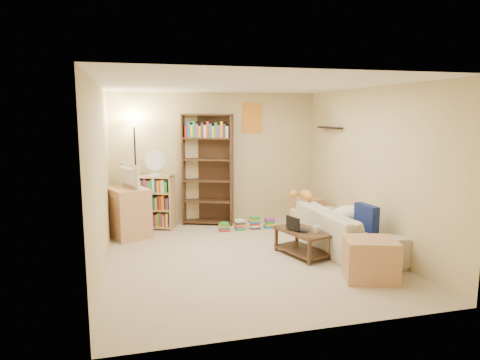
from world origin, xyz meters
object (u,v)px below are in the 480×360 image
(desk_fan, at_px, (155,163))
(short_bookshelf, at_px, (153,202))
(television, at_px, (126,176))
(tabby_cat, at_px, (304,195))
(coffee_table, at_px, (303,240))
(laptop, at_px, (299,229))
(sofa, at_px, (343,229))
(floor_lamp, at_px, (135,142))
(end_cabinet, at_px, (370,259))
(tv_stand, at_px, (127,212))
(tall_bookshelf, at_px, (208,167))
(side_table, at_px, (307,213))
(mug, at_px, (316,229))

(desk_fan, bearing_deg, short_bookshelf, 139.75)
(television, bearing_deg, tabby_cat, -127.47)
(coffee_table, xyz_separation_m, short_bookshelf, (-2.08, 2.12, 0.25))
(laptop, bearing_deg, sofa, -124.47)
(sofa, height_order, floor_lamp, floor_lamp)
(short_bookshelf, height_order, floor_lamp, floor_lamp)
(tabby_cat, relative_size, coffee_table, 0.52)
(coffee_table, height_order, end_cabinet, end_cabinet)
(tabby_cat, distance_m, tv_stand, 3.06)
(end_cabinet, bearing_deg, floor_lamp, 130.88)
(tall_bookshelf, bearing_deg, tabby_cat, -19.89)
(side_table, bearing_deg, tall_bookshelf, 156.08)
(tall_bookshelf, bearing_deg, tv_stand, -141.68)
(tv_stand, distance_m, television, 0.63)
(mug, xyz_separation_m, floor_lamp, (-2.50, 2.35, 1.16))
(coffee_table, xyz_separation_m, side_table, (0.67, 1.43, 0.04))
(laptop, relative_size, side_table, 0.75)
(desk_fan, bearing_deg, television, -144.63)
(sofa, height_order, mug, sofa)
(television, relative_size, desk_fan, 1.51)
(side_table, distance_m, end_cabinet, 2.52)
(sofa, height_order, tabby_cat, tabby_cat)
(television, bearing_deg, coffee_table, -146.99)
(mug, xyz_separation_m, tv_stand, (-2.67, 1.88, -0.01))
(tv_stand, height_order, end_cabinet, tv_stand)
(short_bookshelf, bearing_deg, tv_stand, -116.09)
(coffee_table, distance_m, tv_stand, 3.06)
(side_table, bearing_deg, television, 175.00)
(coffee_table, distance_m, tall_bookshelf, 2.57)
(tabby_cat, distance_m, short_bookshelf, 2.76)
(sofa, height_order, tv_stand, tv_stand)
(end_cabinet, bearing_deg, desk_fan, 128.28)
(short_bookshelf, distance_m, floor_lamp, 1.15)
(coffee_table, height_order, tall_bookshelf, tall_bookshelf)
(tv_stand, bearing_deg, tabby_cat, -37.47)
(sofa, distance_m, tabby_cat, 0.98)
(tv_stand, distance_m, short_bookshelf, 0.62)
(tabby_cat, distance_m, end_cabinet, 2.09)
(sofa, bearing_deg, tall_bookshelf, 38.77)
(laptop, height_order, side_table, side_table)
(mug, bearing_deg, tall_bookshelf, 116.43)
(desk_fan, bearing_deg, side_table, -13.44)
(tall_bookshelf, height_order, desk_fan, tall_bookshelf)
(tv_stand, xyz_separation_m, floor_lamp, (0.17, 0.48, 1.18))
(mug, bearing_deg, end_cabinet, -69.95)
(tabby_cat, bearing_deg, short_bookshelf, 154.86)
(tall_bookshelf, relative_size, side_table, 3.72)
(sofa, bearing_deg, tabby_cat, 18.61)
(coffee_table, xyz_separation_m, floor_lamp, (-2.37, 2.19, 1.36))
(mug, distance_m, tall_bookshelf, 2.71)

